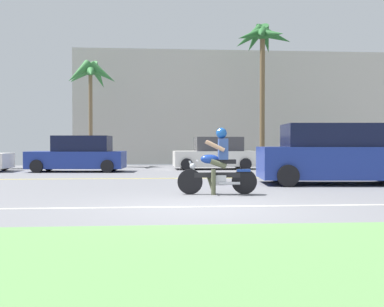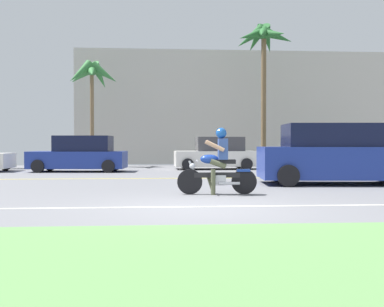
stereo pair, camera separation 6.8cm
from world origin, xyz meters
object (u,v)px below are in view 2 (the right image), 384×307
(suv_nearby, at_px, (340,155))
(parked_car_2, at_px, (216,154))
(motorcyclist, at_px, (218,166))
(palm_tree_2, at_px, (92,77))
(palm_tree_0, at_px, (263,43))
(parked_car_1, at_px, (80,155))
(parked_car_3, at_px, (325,155))

(suv_nearby, height_order, parked_car_2, suv_nearby)
(suv_nearby, xyz_separation_m, parked_car_2, (-2.77, 8.53, -0.17))
(motorcyclist, xyz_separation_m, palm_tree_2, (-5.13, 14.13, 4.20))
(palm_tree_0, bearing_deg, suv_nearby, -90.92)
(suv_nearby, bearing_deg, parked_car_1, 142.58)
(motorcyclist, xyz_separation_m, parked_car_3, (6.81, 11.05, 0.01))
(suv_nearby, height_order, palm_tree_2, palm_tree_2)
(motorcyclist, distance_m, palm_tree_0, 15.72)
(parked_car_1, bearing_deg, palm_tree_0, 24.74)
(parked_car_1, relative_size, parked_car_3, 1.16)
(palm_tree_0, bearing_deg, palm_tree_2, 178.13)
(parked_car_1, xyz_separation_m, palm_tree_0, (9.30, 4.28, 6.09))
(motorcyclist, bearing_deg, palm_tree_0, 72.72)
(parked_car_2, bearing_deg, parked_car_1, -166.18)
(suv_nearby, xyz_separation_m, palm_tree_2, (-9.24, 11.56, 3.99))
(motorcyclist, relative_size, palm_tree_0, 0.24)
(motorcyclist, distance_m, palm_tree_2, 15.61)
(palm_tree_2, bearing_deg, parked_car_3, -14.47)
(parked_car_3, bearing_deg, motorcyclist, -121.67)
(parked_car_1, distance_m, palm_tree_0, 11.91)
(motorcyclist, height_order, parked_car_3, motorcyclist)
(parked_car_2, distance_m, palm_tree_0, 7.30)
(parked_car_1, height_order, parked_car_3, parked_car_1)
(parked_car_1, bearing_deg, parked_car_3, 7.28)
(parked_car_1, relative_size, parked_car_2, 1.09)
(parked_car_1, xyz_separation_m, palm_tree_2, (-0.13, 4.59, 4.15))
(palm_tree_2, bearing_deg, parked_car_1, -88.37)
(motorcyclist, xyz_separation_m, palm_tree_0, (4.30, 13.82, 6.14))
(motorcyclist, bearing_deg, parked_car_1, 117.65)
(parked_car_2, bearing_deg, suv_nearby, -72.03)
(parked_car_2, distance_m, parked_car_3, 5.47)
(motorcyclist, bearing_deg, palm_tree_2, 109.94)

